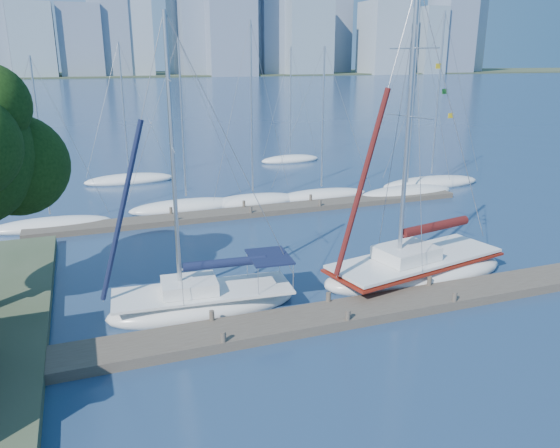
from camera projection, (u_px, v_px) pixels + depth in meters
name	position (u px, v px, depth m)	size (l,w,h in m)	color
ground	(337.00, 319.00, 22.26)	(700.00, 700.00, 0.00)	#172F4B
near_dock	(338.00, 315.00, 22.20)	(26.00, 2.00, 0.40)	#4A4036
far_dock	(261.00, 211.00, 37.22)	(30.00, 1.80, 0.36)	#4A4036
far_shore	(91.00, 75.00, 309.52)	(800.00, 100.00, 1.50)	#38472D
sailboat_navy	(203.00, 289.00, 22.71)	(8.14, 3.22, 12.41)	white
sailboat_maroon	(416.00, 259.00, 26.00)	(9.98, 4.97, 13.93)	white
bg_boat_0	(51.00, 225.00, 33.96)	(7.52, 3.89, 10.64)	white
bg_boat_1	(187.00, 206.00, 38.03)	(7.94, 2.37, 11.78)	white
bg_boat_2	(253.00, 201.00, 39.50)	(7.29, 4.77, 12.93)	white
bg_boat_3	(321.00, 195.00, 41.21)	(7.74, 4.33, 11.28)	white
bg_boat_4	(407.00, 192.00, 41.85)	(7.83, 2.43, 14.44)	white
bg_boat_5	(431.00, 183.00, 44.95)	(9.00, 2.84, 13.94)	white
bg_boat_6	(130.00, 179.00, 46.33)	(7.71, 4.66, 11.72)	white
bg_boat_7	(290.00, 159.00, 55.47)	(6.35, 2.94, 11.48)	white
skyline	(125.00, 8.00, 279.10)	(503.12, 51.31, 101.32)	gray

